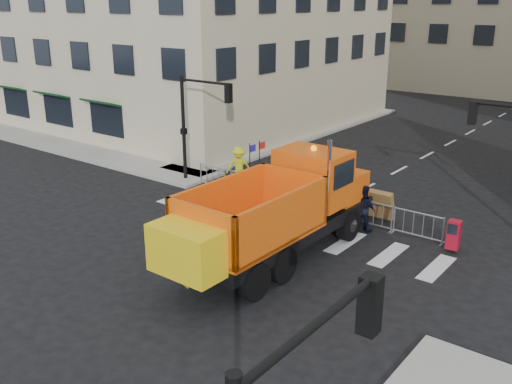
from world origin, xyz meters
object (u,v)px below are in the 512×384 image
Objects in this scene: cop_b at (362,208)px; worker at (239,166)px; cop_a at (349,205)px; plow_truck at (275,210)px; newspaper_box at (454,235)px; cop_c at (364,212)px.

cop_b is 7.45m from worker.
plow_truck is at bearing 52.21° from cop_a.
plow_truck is 6.75m from newspaper_box.
cop_a is 4.30m from newspaper_box.
cop_a is at bearing 176.54° from newspaper_box.
plow_truck is at bearing -142.15° from newspaper_box.
newspaper_box is at bearing 151.22° from cop_a.
cop_b is 1.76× the size of newspaper_box.
cop_b is at bearing 176.86° from newspaper_box.
cop_b is (1.17, 4.40, -0.95)m from plow_truck.
worker reaches higher than cop_c.
worker is at bearing 169.22° from newspaper_box.
cop_a is 1.71× the size of newspaper_box.
cop_b is at bearing -35.39° from cop_c.
cop_a reaches higher than cop_c.
cop_b is at bearing -14.34° from plow_truck.
cop_b reaches higher than cop_c.
cop_c is (0.69, 0.00, -0.14)m from cop_a.
plow_truck reaches higher than worker.
cop_b reaches higher than newspaper_box.
cop_c is 7.53m from worker.
newspaper_box is at bearing -46.28° from plow_truck.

